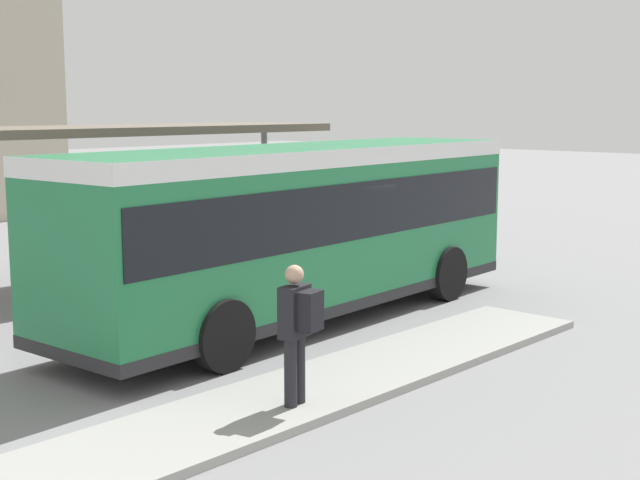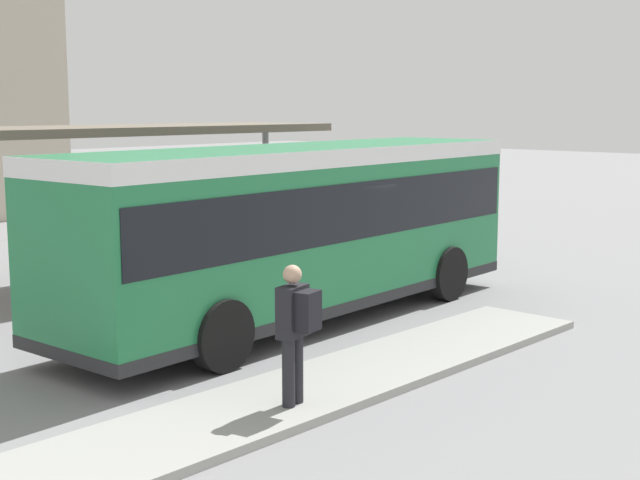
{
  "view_description": "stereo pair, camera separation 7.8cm",
  "coord_description": "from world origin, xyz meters",
  "px_view_note": "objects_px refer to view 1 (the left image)",
  "views": [
    {
      "loc": [
        -11.54,
        -11.02,
        3.9
      ],
      "look_at": [
        0.51,
        0.0,
        1.43
      ],
      "focal_mm": 50.0,
      "sensor_mm": 36.0,
      "label": 1
    },
    {
      "loc": [
        -11.49,
        -11.08,
        3.9
      ],
      "look_at": [
        0.51,
        0.0,
        1.43
      ],
      "focal_mm": 50.0,
      "sensor_mm": 36.0,
      "label": 2
    }
  ],
  "objects_px": {
    "bicycle_green": "(462,243)",
    "potted_planter_near_shelter": "(122,281)",
    "pedestrian_waiting": "(298,326)",
    "bicycle_red": "(401,238)",
    "bicycle_orange": "(434,240)",
    "city_bus": "(301,220)"
  },
  "relations": [
    {
      "from": "bicycle_red",
      "to": "bicycle_green",
      "type": "bearing_deg",
      "value": 4.61
    },
    {
      "from": "pedestrian_waiting",
      "to": "potted_planter_near_shelter",
      "type": "xyz_separation_m",
      "value": [
        1.77,
        6.3,
        -0.53
      ]
    },
    {
      "from": "bicycle_green",
      "to": "potted_planter_near_shelter",
      "type": "bearing_deg",
      "value": -93.38
    },
    {
      "from": "bicycle_green",
      "to": "bicycle_orange",
      "type": "bearing_deg",
      "value": -173.86
    },
    {
      "from": "pedestrian_waiting",
      "to": "potted_planter_near_shelter",
      "type": "height_order",
      "value": "pedestrian_waiting"
    },
    {
      "from": "pedestrian_waiting",
      "to": "bicycle_orange",
      "type": "xyz_separation_m",
      "value": [
        11.35,
        5.91,
        -0.78
      ]
    },
    {
      "from": "city_bus",
      "to": "bicycle_orange",
      "type": "distance_m",
      "value": 8.19
    },
    {
      "from": "pedestrian_waiting",
      "to": "bicycle_green",
      "type": "relative_size",
      "value": 1.0
    },
    {
      "from": "pedestrian_waiting",
      "to": "bicycle_green",
      "type": "bearing_deg",
      "value": -78.37
    },
    {
      "from": "pedestrian_waiting",
      "to": "city_bus",
      "type": "bearing_deg",
      "value": -59.23
    },
    {
      "from": "bicycle_orange",
      "to": "pedestrian_waiting",
      "type": "bearing_deg",
      "value": -71.23
    },
    {
      "from": "bicycle_green",
      "to": "bicycle_orange",
      "type": "relative_size",
      "value": 1.03
    },
    {
      "from": "potted_planter_near_shelter",
      "to": "bicycle_orange",
      "type": "bearing_deg",
      "value": -2.35
    },
    {
      "from": "potted_planter_near_shelter",
      "to": "bicycle_red",
      "type": "bearing_deg",
      "value": 2.81
    },
    {
      "from": "bicycle_green",
      "to": "bicycle_red",
      "type": "relative_size",
      "value": 1.02
    },
    {
      "from": "city_bus",
      "to": "bicycle_green",
      "type": "xyz_separation_m",
      "value": [
        7.7,
        1.61,
        -1.46
      ]
    },
    {
      "from": "pedestrian_waiting",
      "to": "potted_planter_near_shelter",
      "type": "bearing_deg",
      "value": -28.0
    },
    {
      "from": "potted_planter_near_shelter",
      "to": "city_bus",
      "type": "bearing_deg",
      "value": -56.08
    },
    {
      "from": "city_bus",
      "to": "bicycle_red",
      "type": "height_order",
      "value": "city_bus"
    },
    {
      "from": "city_bus",
      "to": "bicycle_green",
      "type": "height_order",
      "value": "city_bus"
    },
    {
      "from": "city_bus",
      "to": "bicycle_orange",
      "type": "bearing_deg",
      "value": 14.57
    },
    {
      "from": "pedestrian_waiting",
      "to": "bicycle_orange",
      "type": "bearing_deg",
      "value": -74.83
    }
  ]
}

